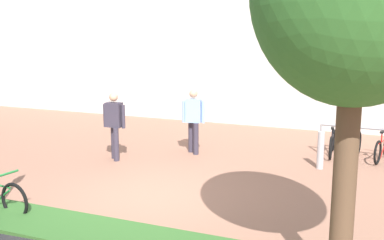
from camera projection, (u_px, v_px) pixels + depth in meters
ground_plane at (148, 197)px, 9.21m from camera, size 60.00×60.00×0.00m
planter_strip at (60, 228)px, 7.57m from camera, size 7.00×1.10×0.16m
bollard_steel at (321, 150)px, 11.06m from camera, size 0.16×0.16×0.90m
person_suited_dark at (114, 122)px, 11.76m from camera, size 0.61×0.33×1.72m
person_shirt_blue at (193, 117)px, 12.38m from camera, size 0.60×0.32×1.72m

